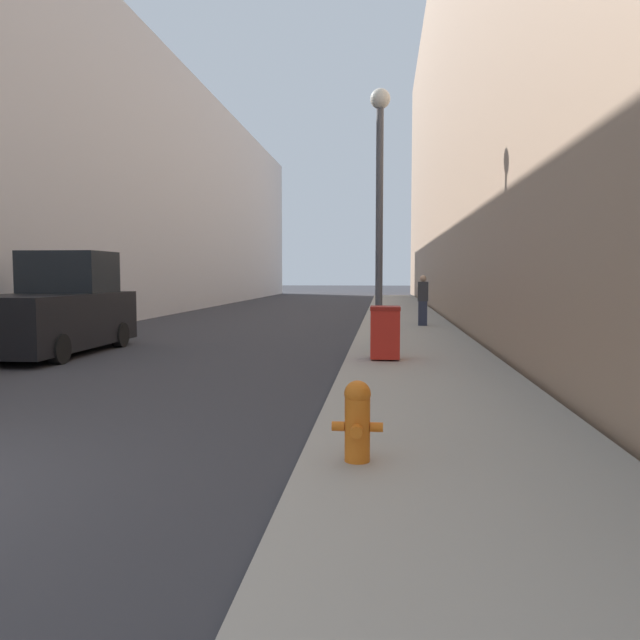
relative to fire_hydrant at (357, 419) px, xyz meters
The scene contains 8 objects.
sidewalk_right 16.56m from the fire_hydrant, 86.40° to the left, with size 3.19×60.00×0.14m.
building_left_glass 29.64m from the fire_hydrant, 122.61° to the left, with size 12.00×60.00×12.24m.
building_right_stone 27.52m from the fire_hydrant, 70.40° to the left, with size 12.00×60.00×18.93m.
fire_hydrant is the anchor object (origin of this frame).
trash_bin 7.06m from the fire_hydrant, 87.84° to the left, with size 0.61×0.66×1.09m.
lamppost 9.95m from the fire_hydrant, 89.32° to the left, with size 0.48×0.48×6.12m.
pickup_truck 11.26m from the fire_hydrant, 132.14° to the left, with size 2.22×4.94×2.45m.
pedestrian_on_sidewalk 15.78m from the fire_hydrant, 84.36° to the left, with size 0.35×0.23×1.71m.
Camera 1 is at (4.95, -4.24, 1.89)m, focal length 35.00 mm.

